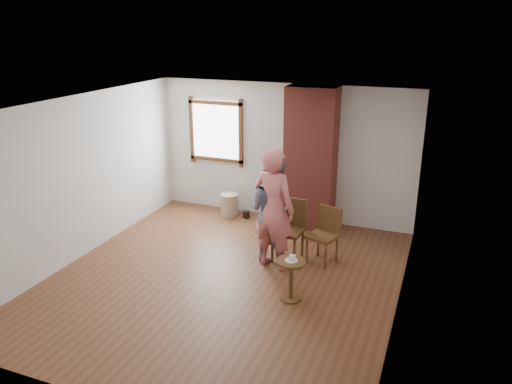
% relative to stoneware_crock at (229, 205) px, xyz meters
% --- Properties ---
extents(ground, '(5.50, 5.50, 0.00)m').
position_rel_stoneware_crock_xyz_m(ground, '(1.00, -2.40, -0.22)').
color(ground, brown).
rests_on(ground, ground).
extents(room_shell, '(5.04, 5.52, 2.62)m').
position_rel_stoneware_crock_xyz_m(room_shell, '(0.94, -1.79, 1.59)').
color(room_shell, silver).
rests_on(room_shell, ground).
extents(brick_chimney, '(0.90, 0.50, 2.60)m').
position_rel_stoneware_crock_xyz_m(brick_chimney, '(1.60, 0.10, 1.08)').
color(brick_chimney, '#A5433A').
rests_on(brick_chimney, ground).
extents(stoneware_crock, '(0.39, 0.39, 0.44)m').
position_rel_stoneware_crock_xyz_m(stoneware_crock, '(0.00, 0.00, 0.00)').
color(stoneware_crock, tan).
rests_on(stoneware_crock, ground).
extents(dark_pot, '(0.17, 0.17, 0.14)m').
position_rel_stoneware_crock_xyz_m(dark_pot, '(0.36, 0.00, -0.15)').
color(dark_pot, black).
rests_on(dark_pot, ground).
extents(dining_chair_left, '(0.49, 0.49, 0.99)m').
position_rel_stoneware_crock_xyz_m(dining_chair_left, '(1.68, -1.35, 0.33)').
color(dining_chair_left, brown).
rests_on(dining_chair_left, ground).
extents(dining_chair_right, '(0.53, 0.53, 0.90)m').
position_rel_stoneware_crock_xyz_m(dining_chair_right, '(2.24, -1.27, 0.29)').
color(dining_chair_right, brown).
rests_on(dining_chair_right, ground).
extents(side_table, '(0.40, 0.40, 0.60)m').
position_rel_stoneware_crock_xyz_m(side_table, '(2.10, -2.59, 0.18)').
color(side_table, brown).
rests_on(side_table, ground).
extents(cake_plate, '(0.18, 0.18, 0.01)m').
position_rel_stoneware_crock_xyz_m(cake_plate, '(2.10, -2.59, 0.38)').
color(cake_plate, white).
rests_on(cake_plate, side_table).
extents(cake_slice, '(0.08, 0.07, 0.06)m').
position_rel_stoneware_crock_xyz_m(cake_slice, '(2.11, -2.59, 0.42)').
color(cake_slice, white).
rests_on(cake_slice, cake_plate).
extents(man, '(0.95, 0.82, 1.70)m').
position_rel_stoneware_crock_xyz_m(man, '(1.44, -1.53, 0.63)').
color(man, '#131936').
rests_on(man, ground).
extents(person_pink, '(0.79, 0.62, 1.92)m').
position_rel_stoneware_crock_xyz_m(person_pink, '(1.53, -1.72, 0.74)').
color(person_pink, '#CE6768').
rests_on(person_pink, ground).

